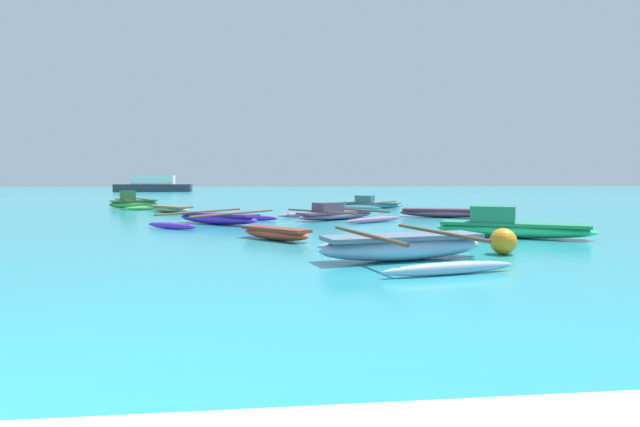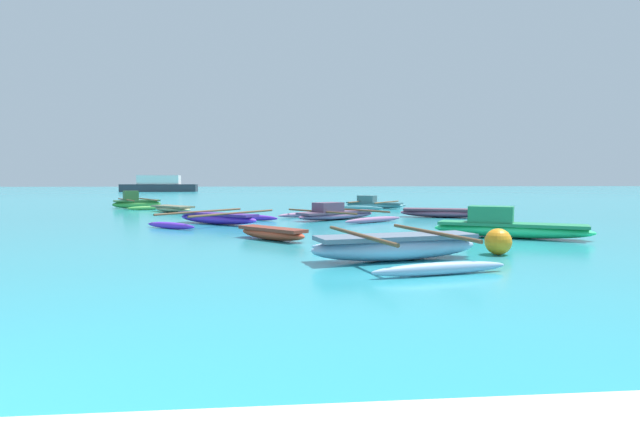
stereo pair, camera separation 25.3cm
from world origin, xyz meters
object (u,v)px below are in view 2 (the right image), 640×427
at_px(moored_boat_1, 336,214).
at_px(moored_boat_2, 217,218).
at_px(mooring_buoy_1, 498,242).
at_px(distant_ferry, 159,185).
at_px(moored_boat_0, 396,247).
at_px(moored_boat_6, 173,208).
at_px(moored_boat_7, 136,203).
at_px(moored_boat_4, 373,204).
at_px(moored_boat_3, 272,233).
at_px(moored_boat_8, 445,213).
at_px(moored_boat_5, 507,227).

bearing_deg(moored_boat_1, moored_boat_2, 164.12).
distance_m(moored_boat_2, mooring_buoy_1, 9.83).
distance_m(moored_boat_1, distant_ferry, 51.60).
xyz_separation_m(moored_boat_0, moored_boat_6, (-6.88, 14.54, -0.07)).
height_order(moored_boat_1, moored_boat_7, moored_boat_7).
bearing_deg(moored_boat_4, moored_boat_3, -74.38).
xyz_separation_m(moored_boat_4, moored_boat_8, (1.53, -6.83, -0.02)).
relative_size(moored_boat_0, moored_boat_4, 0.92).
distance_m(moored_boat_0, moored_boat_6, 16.08).
bearing_deg(moored_boat_5, moored_boat_8, 112.74).
xyz_separation_m(moored_boat_1, moored_boat_6, (-6.96, 4.99, -0.04)).
bearing_deg(moored_boat_7, moored_boat_4, -32.14).
bearing_deg(moored_boat_4, moored_boat_1, -74.56).
xyz_separation_m(moored_boat_0, moored_boat_3, (-2.28, 3.36, -0.07)).
relative_size(moored_boat_1, moored_boat_6, 1.92).
relative_size(moored_boat_3, moored_boat_8, 0.55).
height_order(moored_boat_1, mooring_buoy_1, moored_boat_1).
bearing_deg(moored_boat_8, distant_ferry, 135.14).
xyz_separation_m(moored_boat_3, moored_boat_4, (5.28, 13.66, 0.04)).
relative_size(moored_boat_1, distant_ferry, 0.50).
distance_m(moored_boat_7, moored_boat_8, 15.99).
xyz_separation_m(moored_boat_6, mooring_buoy_1, (9.04, -14.08, 0.09)).
bearing_deg(moored_boat_6, mooring_buoy_1, -10.48).
bearing_deg(mooring_buoy_1, moored_boat_1, 102.84).
distance_m(mooring_buoy_1, distant_ferry, 60.87).
height_order(moored_boat_0, moored_boat_3, moored_boat_0).
bearing_deg(moored_boat_4, moored_boat_0, -63.26).
xyz_separation_m(moored_boat_0, moored_boat_1, (0.09, 9.55, -0.03)).
bearing_deg(moored_boat_5, moored_boat_4, 122.49).
bearing_deg(moored_boat_3, moored_boat_8, 93.50).
height_order(moored_boat_1, moored_boat_4, moored_boat_4).
xyz_separation_m(moored_boat_5, moored_boat_6, (-10.59, 11.25, -0.11)).
distance_m(moored_boat_4, distant_ferry, 45.84).
xyz_separation_m(moored_boat_0, moored_boat_8, (4.53, 10.19, -0.05)).
bearing_deg(moored_boat_6, distant_ferry, 150.10).
relative_size(moored_boat_5, mooring_buoy_1, 7.22).
height_order(moored_boat_1, moored_boat_2, moored_boat_1).
distance_m(moored_boat_6, moored_boat_7, 4.29).
height_order(moored_boat_1, moored_boat_3, moored_boat_1).
distance_m(moored_boat_0, moored_boat_5, 4.96).
bearing_deg(moored_boat_7, moored_boat_8, -56.87).
relative_size(moored_boat_3, moored_boat_6, 0.80).
xyz_separation_m(moored_boat_7, mooring_buoy_1, (11.58, -17.54, -0.04)).
relative_size(moored_boat_6, mooring_buoy_1, 4.80).
bearing_deg(moored_boat_0, moored_boat_7, 105.23).
bearing_deg(moored_boat_0, moored_boat_3, 111.76).
relative_size(moored_boat_7, mooring_buoy_1, 8.03).
bearing_deg(mooring_buoy_1, moored_boat_8, 76.30).
height_order(moored_boat_0, moored_boat_5, moored_boat_5).
xyz_separation_m(moored_boat_1, moored_boat_8, (4.45, 0.64, -0.02)).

